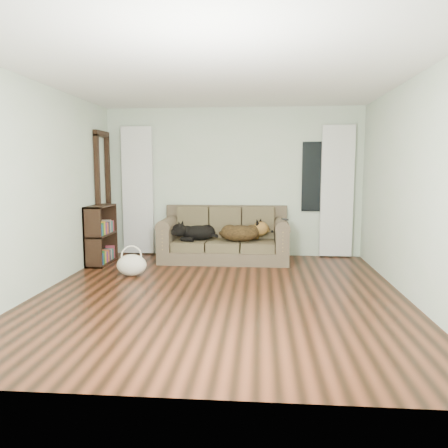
# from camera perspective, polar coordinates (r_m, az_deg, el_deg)

# --- Properties ---
(floor) EXTENTS (5.00, 5.00, 0.00)m
(floor) POSITION_cam_1_polar(r_m,az_deg,el_deg) (5.48, -0.52, -9.08)
(floor) COLOR black
(floor) RESTS_ON ground
(ceiling) EXTENTS (5.00, 5.00, 0.00)m
(ceiling) POSITION_cam_1_polar(r_m,az_deg,el_deg) (5.36, -0.55, 18.65)
(ceiling) COLOR white
(ceiling) RESTS_ON ground
(wall_back) EXTENTS (4.50, 0.04, 2.60)m
(wall_back) POSITION_cam_1_polar(r_m,az_deg,el_deg) (7.75, 1.19, 5.47)
(wall_back) COLOR #AAC2A1
(wall_back) RESTS_ON ground
(wall_left) EXTENTS (0.04, 5.00, 2.60)m
(wall_left) POSITION_cam_1_polar(r_m,az_deg,el_deg) (5.91, -22.88, 4.36)
(wall_left) COLOR #AAC2A1
(wall_left) RESTS_ON ground
(wall_right) EXTENTS (0.04, 5.00, 2.60)m
(wall_right) POSITION_cam_1_polar(r_m,az_deg,el_deg) (5.53, 23.45, 4.17)
(wall_right) COLOR #AAC2A1
(wall_right) RESTS_ON ground
(curtain_left) EXTENTS (0.55, 0.08, 2.25)m
(curtain_left) POSITION_cam_1_polar(r_m,az_deg,el_deg) (7.97, -11.18, 4.30)
(curtain_left) COLOR silver
(curtain_left) RESTS_ON ground
(curtain_right) EXTENTS (0.55, 0.08, 2.25)m
(curtain_right) POSITION_cam_1_polar(r_m,az_deg,el_deg) (7.77, 14.54, 4.14)
(curtain_right) COLOR silver
(curtain_right) RESTS_ON ground
(window_pane) EXTENTS (0.50, 0.03, 1.20)m
(window_pane) POSITION_cam_1_polar(r_m,az_deg,el_deg) (7.76, 11.98, 6.05)
(window_pane) COLOR black
(window_pane) RESTS_ON wall_back
(door_casing) EXTENTS (0.07, 0.60, 2.10)m
(door_casing) POSITION_cam_1_polar(r_m,az_deg,el_deg) (7.78, -15.46, 3.37)
(door_casing) COLOR black
(door_casing) RESTS_ON ground
(sofa) EXTENTS (2.12, 0.91, 0.87)m
(sofa) POSITION_cam_1_polar(r_m,az_deg,el_deg) (7.31, 0.04, -1.33)
(sofa) COLOR brown
(sofa) RESTS_ON floor
(dog_black_lab) EXTENTS (0.61, 0.44, 0.25)m
(dog_black_lab) POSITION_cam_1_polar(r_m,az_deg,el_deg) (7.34, -3.68, -1.07)
(dog_black_lab) COLOR black
(dog_black_lab) RESTS_ON sofa
(dog_shepherd) EXTENTS (0.71, 0.52, 0.30)m
(dog_shepherd) POSITION_cam_1_polar(r_m,az_deg,el_deg) (7.21, 2.37, -1.14)
(dog_shepherd) COLOR black
(dog_shepherd) RESTS_ON sofa
(tv_remote) EXTENTS (0.11, 0.17, 0.02)m
(tv_remote) POSITION_cam_1_polar(r_m,az_deg,el_deg) (7.09, 7.94, 0.62)
(tv_remote) COLOR black
(tv_remote) RESTS_ON sofa
(tote_bag) EXTENTS (0.46, 0.37, 0.31)m
(tote_bag) POSITION_cam_1_polar(r_m,az_deg,el_deg) (6.46, -11.97, -5.24)
(tote_bag) COLOR silver
(tote_bag) RESTS_ON floor
(bookshelf) EXTENTS (0.31, 0.77, 0.95)m
(bookshelf) POSITION_cam_1_polar(r_m,az_deg,el_deg) (7.36, -15.77, -1.15)
(bookshelf) COLOR black
(bookshelf) RESTS_ON floor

